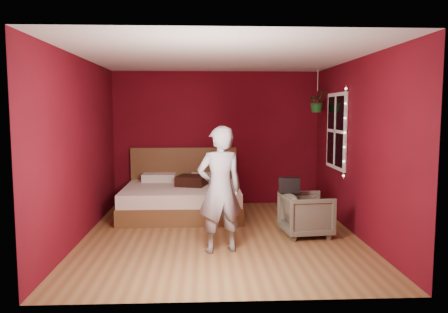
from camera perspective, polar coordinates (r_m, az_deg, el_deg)
floor at (r=6.56m, az=-0.41°, el=-10.27°), size 4.50×4.50×0.00m
room_walls at (r=6.30m, az=-0.42°, el=4.55°), size 4.04×4.54×2.62m
window at (r=7.53m, az=14.43°, el=3.24°), size 0.05×0.97×1.27m
fairy_lights at (r=7.03m, az=15.49°, el=3.02°), size 0.04×0.04×1.45m
bed at (r=7.88m, az=-5.47°, el=-5.33°), size 2.05×1.74×1.13m
person at (r=5.64m, az=-0.54°, el=-4.35°), size 0.69×0.54×1.65m
armchair at (r=6.60m, az=10.68°, el=-7.45°), size 0.76×0.74×0.63m
handbag at (r=6.57m, az=8.54°, el=-3.69°), size 0.34×0.21×0.22m
throw_pillow at (r=7.81m, az=-4.22°, el=-3.15°), size 0.60×0.60×0.17m
hanging_plant at (r=8.09m, az=12.09°, el=7.01°), size 0.38×0.34×0.79m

